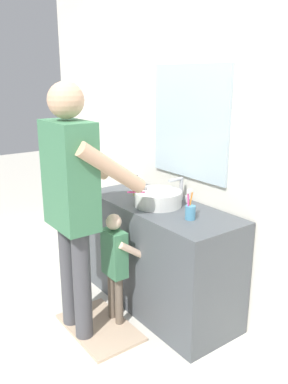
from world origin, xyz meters
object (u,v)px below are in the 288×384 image
object	(u,v)px
child_toddler	(116,259)
adult_parent	(73,191)
soap_bottle	(137,187)
toothbrush_cup	(190,212)

from	to	relation	value
child_toddler	adult_parent	world-z (taller)	adult_parent
child_toddler	adult_parent	bearing A→B (deg)	-105.89
soap_bottle	child_toddler	world-z (taller)	soap_bottle
toothbrush_cup	adult_parent	size ratio (longest dim) A/B	0.12
child_toddler	adult_parent	distance (m)	0.60
child_toddler	adult_parent	xyz separation A→B (m)	(-0.08, -0.27, 0.53)
soap_bottle	adult_parent	distance (m)	0.72
toothbrush_cup	soap_bottle	size ratio (longest dim) A/B	1.25
toothbrush_cup	soap_bottle	bearing A→B (deg)	177.28
soap_bottle	child_toddler	distance (m)	0.64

